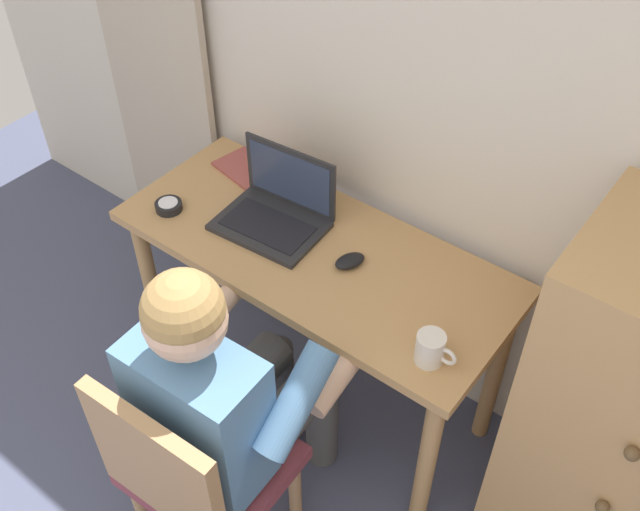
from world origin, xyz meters
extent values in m
cube|color=beige|center=(0.00, 2.20, 1.25)|extent=(4.80, 0.05, 2.50)
cube|color=#BCAD99|center=(-1.34, 2.13, 1.15)|extent=(0.54, 0.03, 2.30)
cube|color=tan|center=(-0.37, 1.85, 0.72)|extent=(1.30, 0.55, 0.03)
cylinder|color=tan|center=(-0.96, 1.63, 0.35)|extent=(0.06, 0.06, 0.71)
cylinder|color=tan|center=(0.22, 1.63, 0.35)|extent=(0.06, 0.06, 0.71)
cylinder|color=tan|center=(-0.96, 2.07, 0.35)|extent=(0.06, 0.06, 0.71)
cylinder|color=tan|center=(0.22, 2.07, 0.35)|extent=(0.06, 0.06, 0.71)
cube|color=tan|center=(0.68, 1.90, 0.62)|extent=(0.60, 0.48, 1.24)
sphere|color=brown|center=(0.68, 1.65, 0.62)|extent=(0.04, 0.04, 0.04)
sphere|color=brown|center=(0.68, 1.65, 0.87)|extent=(0.04, 0.04, 0.04)
cube|color=brown|center=(-0.25, 1.22, 0.42)|extent=(0.44, 0.42, 0.05)
cube|color=#9E754C|center=(-0.24, 1.04, 0.66)|extent=(0.42, 0.06, 0.42)
cylinder|color=#9E754C|center=(-0.09, 1.39, 0.20)|extent=(0.04, 0.04, 0.40)
cylinder|color=#9E754C|center=(-0.43, 1.37, 0.20)|extent=(0.04, 0.04, 0.40)
cylinder|color=#4C4C4C|center=(-0.17, 1.44, 0.47)|extent=(0.16, 0.41, 0.14)
cylinder|color=#4C4C4C|center=(-0.35, 1.43, 0.47)|extent=(0.16, 0.41, 0.14)
cylinder|color=#4C4C4C|center=(-0.18, 1.64, 0.23)|extent=(0.11, 0.11, 0.47)
cylinder|color=#4C4C4C|center=(-0.36, 1.63, 0.23)|extent=(0.11, 0.11, 0.47)
cube|color=teal|center=(-0.25, 1.21, 0.70)|extent=(0.37, 0.22, 0.46)
cylinder|color=teal|center=(-0.04, 1.35, 0.78)|extent=(0.10, 0.30, 0.25)
cylinder|color=teal|center=(-0.48, 1.33, 0.78)|extent=(0.10, 0.30, 0.25)
cylinder|color=#DBAD8E|center=(-0.05, 1.55, 0.67)|extent=(0.08, 0.27, 0.11)
cylinder|color=#DBAD8E|center=(-0.49, 1.53, 0.67)|extent=(0.08, 0.27, 0.11)
sphere|color=#DBAD8E|center=(-0.25, 1.22, 1.06)|extent=(0.20, 0.20, 0.20)
sphere|color=#9E7A47|center=(-0.25, 1.22, 1.09)|extent=(0.20, 0.20, 0.20)
cube|color=#232326|center=(-0.54, 1.84, 0.75)|extent=(0.36, 0.27, 0.02)
cube|color=black|center=(-0.54, 1.83, 0.76)|extent=(0.30, 0.17, 0.00)
cube|color=#232326|center=(-0.55, 1.96, 0.87)|extent=(0.34, 0.04, 0.22)
cube|color=#2D3851|center=(-0.55, 1.96, 0.87)|extent=(0.31, 0.03, 0.18)
ellipsoid|color=black|center=(-0.24, 1.86, 0.76)|extent=(0.09, 0.12, 0.03)
cylinder|color=black|center=(-0.87, 1.71, 0.76)|extent=(0.09, 0.09, 0.03)
cylinder|color=silver|center=(-0.87, 1.71, 0.77)|extent=(0.06, 0.06, 0.00)
cube|color=#994742|center=(-0.81, 2.03, 0.75)|extent=(0.23, 0.19, 0.01)
cylinder|color=silver|center=(0.14, 1.69, 0.79)|extent=(0.08, 0.08, 0.09)
torus|color=silver|center=(0.20, 1.69, 0.79)|extent=(0.06, 0.01, 0.06)
camera|label=1|loc=(0.66, 0.53, 2.31)|focal=40.95mm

